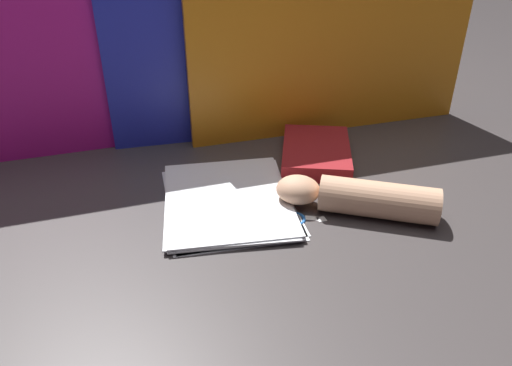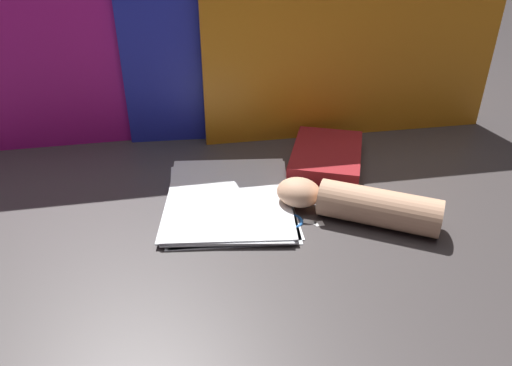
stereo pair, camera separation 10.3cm
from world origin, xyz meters
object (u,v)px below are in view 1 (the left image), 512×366
Objects in this scene: paper_stack at (228,200)px; book_closed at (316,153)px; scissors at (286,211)px; hand_forearm at (359,197)px.

paper_stack is 0.29m from book_closed.
scissors is (0.11, -0.06, -0.00)m from paper_stack.
paper_stack reaches higher than scissors.
paper_stack is 0.28m from hand_forearm.
paper_stack is 2.02× the size of scissors.
book_closed is at bearing 94.98° from hand_forearm.
hand_forearm reaches higher than book_closed.
book_closed is 0.81× the size of hand_forearm.
book_closed is 1.58× the size of scissors.
book_closed is at bearing 59.26° from scissors.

